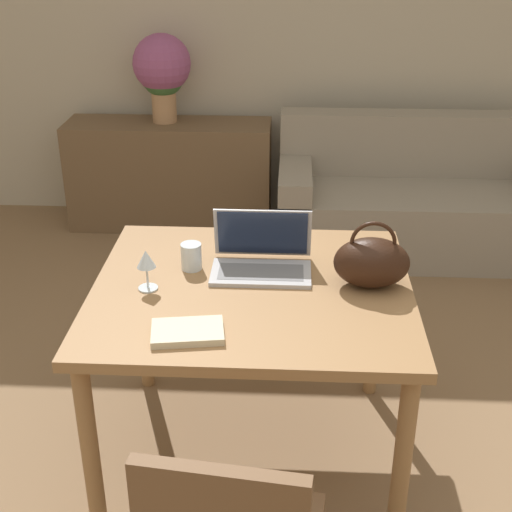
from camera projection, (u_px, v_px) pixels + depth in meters
wall_back at (298, 17)px, 4.62m from camera, size 10.00×0.06×2.70m
dining_table at (252, 308)px, 2.59m from camera, size 1.14×1.01×0.78m
couch at (415, 205)px, 4.53m from camera, size 1.73×0.77×0.82m
sideboard at (170, 175)px, 4.83m from camera, size 1.36×0.40×0.72m
laptop at (262, 254)px, 2.65m from camera, size 0.37×0.26×0.21m
drinking_glass at (191, 256)px, 2.65m from camera, size 0.08×0.08×0.10m
wine_glass at (146, 262)px, 2.49m from camera, size 0.07×0.07×0.15m
handbag at (372, 262)px, 2.51m from camera, size 0.27×0.18×0.25m
flower_vase at (162, 70)px, 4.55m from camera, size 0.37×0.37×0.57m
book at (188, 332)px, 2.26m from camera, size 0.25×0.18×0.02m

